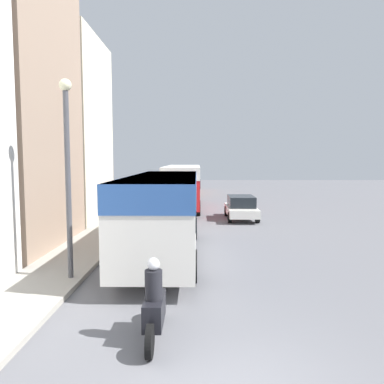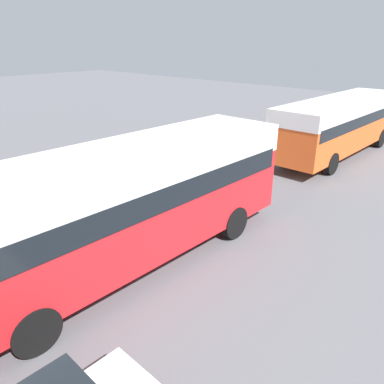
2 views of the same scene
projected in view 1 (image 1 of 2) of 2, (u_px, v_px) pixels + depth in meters
building_far_terrace at (49, 131)px, 21.95m from camera, size 6.05×6.39×10.68m
bus_lead at (164, 204)px, 14.14m from camera, size 2.50×9.81×3.09m
bus_following at (183, 181)px, 27.42m from camera, size 2.51×10.06×3.19m
bus_third_in_line at (184, 175)px, 41.19m from camera, size 2.50×10.17×2.88m
motorcycle_behind_lead at (154, 307)px, 7.70m from camera, size 0.39×2.24×1.73m
car_crossing at (241, 207)px, 22.98m from camera, size 1.82×4.20×1.44m
pedestrian_near_curb at (160, 185)px, 39.40m from camera, size 0.37×0.37×1.60m
lamp_post at (67, 161)px, 10.99m from camera, size 0.36×0.36×5.88m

